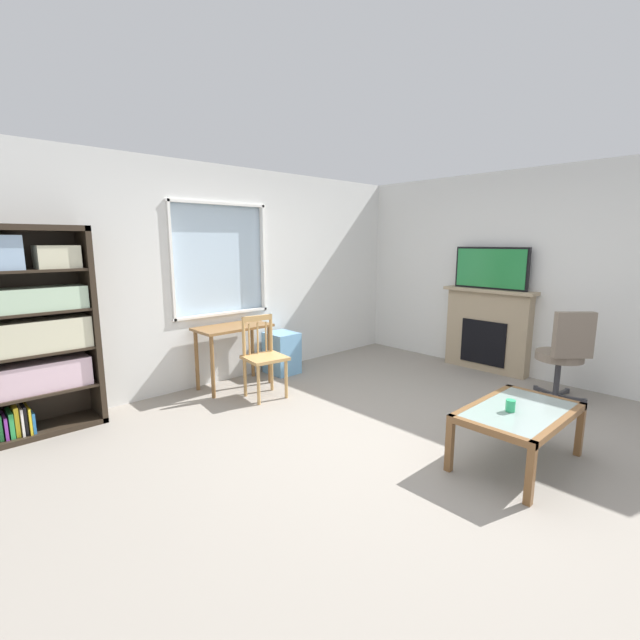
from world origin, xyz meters
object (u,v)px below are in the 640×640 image
(plastic_drawer_unit, at_px, (282,353))
(coffee_table, at_px, (519,417))
(desk_under_window, at_px, (233,337))
(bookshelf, at_px, (37,328))
(sippy_cup, at_px, (510,406))
(wooden_chair, at_px, (263,356))
(office_chair, at_px, (564,351))
(tv, at_px, (491,268))
(fireplace, at_px, (487,330))

(plastic_drawer_unit, bearing_deg, coffee_table, -92.16)
(coffee_table, bearing_deg, desk_under_window, 101.66)
(bookshelf, height_order, sippy_cup, bookshelf)
(bookshelf, bearing_deg, wooden_chair, -17.46)
(wooden_chair, bearing_deg, office_chair, -45.42)
(sippy_cup, bearing_deg, desk_under_window, 100.00)
(bookshelf, bearing_deg, desk_under_window, -3.19)
(tv, xyz_separation_m, coffee_table, (-2.19, -1.36, -0.99))
(fireplace, distance_m, tv, 0.82)
(fireplace, height_order, tv, tv)
(wooden_chair, bearing_deg, desk_under_window, 96.60)
(fireplace, height_order, coffee_table, fireplace)
(plastic_drawer_unit, xyz_separation_m, tv, (2.08, -1.76, 1.10))
(coffee_table, height_order, sippy_cup, sippy_cup)
(wooden_chair, relative_size, office_chair, 0.90)
(wooden_chair, bearing_deg, tv, -23.33)
(desk_under_window, height_order, tv, tv)
(desk_under_window, distance_m, coffee_table, 3.14)
(desk_under_window, bearing_deg, sippy_cup, -80.00)
(bookshelf, distance_m, coffee_table, 4.11)
(bookshelf, distance_m, sippy_cup, 4.01)
(plastic_drawer_unit, height_order, sippy_cup, plastic_drawer_unit)
(bookshelf, xyz_separation_m, sippy_cup, (2.45, -3.14, -0.47))
(bookshelf, relative_size, tv, 1.91)
(office_chair, distance_m, sippy_cup, 1.81)
(plastic_drawer_unit, distance_m, coffee_table, 3.12)
(fireplace, bearing_deg, desk_under_window, 149.02)
(tv, xyz_separation_m, office_chair, (-0.49, -1.11, -0.81))
(desk_under_window, bearing_deg, plastic_drawer_unit, 3.81)
(fireplace, bearing_deg, sippy_cup, -150.10)
(desk_under_window, distance_m, tv, 3.39)
(tv, bearing_deg, plastic_drawer_unit, 139.75)
(desk_under_window, distance_m, office_chair, 3.66)
(wooden_chair, bearing_deg, bookshelf, 162.54)
(plastic_drawer_unit, height_order, fireplace, fireplace)
(plastic_drawer_unit, distance_m, sippy_cup, 3.10)
(tv, height_order, sippy_cup, tv)
(fireplace, height_order, office_chair, fireplace)
(wooden_chair, relative_size, fireplace, 0.75)
(office_chair, bearing_deg, fireplace, 65.27)
(tv, relative_size, sippy_cup, 10.72)
(coffee_table, xyz_separation_m, sippy_cup, (-0.10, 0.03, 0.11))
(wooden_chair, xyz_separation_m, office_chair, (2.27, -2.31, 0.09))
(desk_under_window, relative_size, plastic_drawer_unit, 1.61)
(plastic_drawer_unit, xyz_separation_m, sippy_cup, (-0.22, -3.08, 0.22))
(tv, distance_m, sippy_cup, 2.79)
(bookshelf, distance_m, fireplace, 5.11)
(plastic_drawer_unit, bearing_deg, tv, -40.25)
(bookshelf, bearing_deg, tv, -20.94)
(plastic_drawer_unit, relative_size, coffee_table, 0.52)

